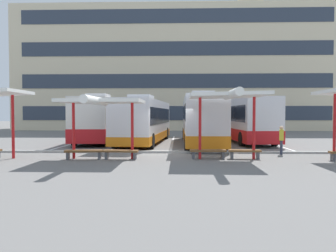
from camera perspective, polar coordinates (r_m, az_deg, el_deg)
The scene contains 19 objects.
ground_plane at distance 18.82m, azimuth 0.39°, elevation -4.64°, with size 160.00×160.00×0.00m, color slate.
terminal_building at distance 50.32m, azimuth 1.38°, elevation 9.21°, with size 44.12×13.22×19.62m.
coach_bus_0 at distance 27.46m, azimuth -11.27°, elevation 1.02°, with size 3.02×11.49×3.72m.
coach_bus_1 at distance 25.15m, azimuth -4.03°, elevation 0.86°, with size 3.44×11.85×3.55m.
coach_bus_2 at distance 24.33m, azimuth 5.68°, elevation 0.98°, with size 2.55×12.42×3.72m.
coach_bus_3 at distance 27.27m, azimuth 12.64°, elevation 1.01°, with size 3.29×11.82×3.71m.
lane_stripe_0 at distance 26.70m, azimuth -15.27°, elevation -2.71°, with size 0.16×14.00×0.01m, color white.
lane_stripe_1 at distance 25.86m, azimuth -7.42°, elevation -2.81°, with size 0.16×14.00×0.01m, color white.
lane_stripe_2 at distance 25.52m, azimuth 0.79°, elevation -2.86°, with size 0.16×14.00×0.01m, color white.
lane_stripe_3 at distance 25.72m, azimuth 9.05°, elevation -2.85°, with size 0.16×14.00×0.01m, color white.
lane_stripe_4 at distance 26.43m, azimuth 17.02°, elevation -2.78°, with size 0.16×14.00×0.01m, color white.
waiting_shelter_1 at distance 16.24m, azimuth -11.42°, elevation 4.00°, with size 3.90×4.79×2.98m.
bench_1 at distance 16.65m, azimuth -14.32°, elevation -4.42°, with size 1.85×0.61×0.45m.
bench_2 at distance 16.31m, azimuth -8.14°, elevation -4.52°, with size 1.72×0.51×0.45m.
waiting_shelter_2 at distance 16.06m, azimuth 10.30°, elevation 5.00°, with size 3.62×5.02×3.26m.
bench_3 at distance 16.44m, azimuth 6.91°, elevation -4.45°, with size 1.77×0.47×0.45m.
bench_4 at distance 16.70m, azimuth 13.10°, elevation -4.41°, with size 1.57×0.49×0.45m.
platform_kerb at distance 18.71m, azimuth 0.39°, elevation -4.50°, with size 44.00×0.24×0.12m, color #ADADA8.
waiting_passenger_0 at distance 19.07m, azimuth 18.96°, elevation -1.99°, with size 0.33×0.49×1.56m.
Camera 1 is at (0.49, -18.68, 2.21)m, focal length 35.36 mm.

